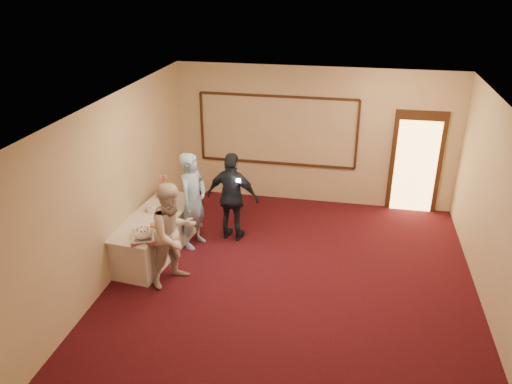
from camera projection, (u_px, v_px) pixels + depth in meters
floor at (290, 289)px, 8.20m from camera, size 7.00×7.00×0.00m
room_walls at (294, 175)px, 7.36m from camera, size 6.04×7.04×3.02m
wall_molding at (277, 131)px, 10.78m from camera, size 3.45×0.04×1.55m
doorway at (416, 163)px, 10.45m from camera, size 1.05×0.07×2.20m
buffet_table at (155, 234)px, 9.08m from camera, size 1.07×2.26×0.77m
pavlova_tray at (143, 235)px, 8.11m from camera, size 0.52×0.57×0.19m
cupcake_stand at (164, 187)px, 9.63m from camera, size 0.34×0.34×0.49m
plate_stack_a at (152, 208)px, 9.03m from camera, size 0.18×0.18×0.15m
plate_stack_b at (169, 206)px, 9.10m from camera, size 0.19×0.19×0.16m
tart at (157, 225)px, 8.53m from camera, size 0.26×0.26×0.05m
man at (193, 201)px, 9.14m from camera, size 0.61×0.77×1.85m
woman at (173, 234)px, 8.08m from camera, size 1.03×1.09×1.77m
guest at (233, 197)px, 9.39m from camera, size 1.08×0.57×1.75m
camera_flash at (238, 180)px, 8.99m from camera, size 0.07×0.04×0.05m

